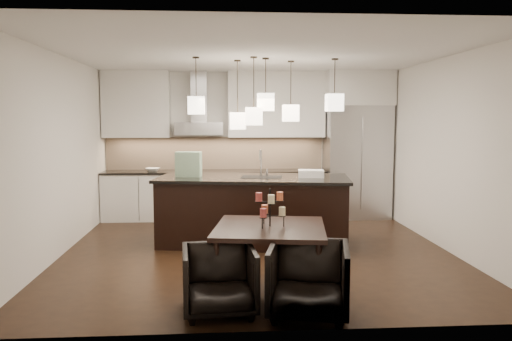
{
  "coord_description": "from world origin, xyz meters",
  "views": [
    {
      "loc": [
        -0.5,
        -7.05,
        1.91
      ],
      "look_at": [
        0.0,
        0.2,
        1.15
      ],
      "focal_mm": 35.0,
      "sensor_mm": 36.0,
      "label": 1
    }
  ],
  "objects": [
    {
      "name": "armchair_left",
      "position": [
        -0.53,
        -2.28,
        0.33
      ],
      "size": [
        0.77,
        0.79,
        0.66
      ],
      "primitive_type": "imported",
      "rotation": [
        0.0,
        0.0,
        0.08
      ],
      "color": "black",
      "rests_on": "floor"
    },
    {
      "name": "floor",
      "position": [
        0.0,
        0.0,
        -0.01
      ],
      "size": [
        5.5,
        5.5,
        0.02
      ],
      "primitive_type": "cube",
      "color": "black",
      "rests_on": "ground"
    },
    {
      "name": "pendant_c",
      "position": [
        0.16,
        0.41,
        2.15
      ],
      "size": [
        0.24,
        0.24,
        0.26
      ],
      "primitive_type": "cube",
      "color": "#F0E1C8",
      "rests_on": "ceiling"
    },
    {
      "name": "hood_chimney",
      "position": [
        -0.93,
        2.59,
        2.32
      ],
      "size": [
        0.3,
        0.28,
        0.96
      ],
      "primitive_type": "cube",
      "color": "#B7B7BA",
      "rests_on": "hood_canopy"
    },
    {
      "name": "pendant_d",
      "position": [
        0.58,
        0.76,
        1.99
      ],
      "size": [
        0.24,
        0.24,
        0.26
      ],
      "primitive_type": "cube",
      "color": "#F0E1C8",
      "rests_on": "ceiling"
    },
    {
      "name": "food_container",
      "position": [
        0.84,
        0.35,
        1.08
      ],
      "size": [
        0.42,
        0.32,
        0.11
      ],
      "primitive_type": "cube",
      "rotation": [
        0.0,
        0.0,
        -0.15
      ],
      "color": "silver",
      "rests_on": "island_top"
    },
    {
      "name": "pendant_b",
      "position": [
        -0.25,
        0.71,
        1.87
      ],
      "size": [
        0.24,
        0.24,
        0.26
      ],
      "primitive_type": "cube",
      "color": "#F0E1C8",
      "rests_on": "ceiling"
    },
    {
      "name": "island_top",
      "position": [
        -0.03,
        0.46,
        1.0
      ],
      "size": [
        3.03,
        1.63,
        0.04
      ],
      "primitive_type": "cube",
      "rotation": [
        0.0,
        0.0,
        -0.15
      ],
      "color": "black",
      "rests_on": "island_body"
    },
    {
      "name": "pendant_f",
      "position": [
        -0.03,
        0.28,
        1.94
      ],
      "size": [
        0.24,
        0.24,
        0.26
      ],
      "primitive_type": "cube",
      "color": "#F0E1C8",
      "rests_on": "ceiling"
    },
    {
      "name": "candle_c",
      "position": [
        -0.05,
        -1.74,
        0.89
      ],
      "size": [
        0.08,
        0.08,
        0.1
      ],
      "primitive_type": "cylinder",
      "rotation": [
        0.0,
        0.0,
        -0.15
      ],
      "color": "#AB3D3A",
      "rests_on": "candelabra"
    },
    {
      "name": "wall_left",
      "position": [
        -2.76,
        0.0,
        1.4
      ],
      "size": [
        0.02,
        5.5,
        2.8
      ],
      "primitive_type": "cube",
      "color": "silver",
      "rests_on": "ground"
    },
    {
      "name": "candle_a",
      "position": [
        0.16,
        -1.66,
        0.89
      ],
      "size": [
        0.08,
        0.08,
        0.1
      ],
      "primitive_type": "cylinder",
      "rotation": [
        0.0,
        0.0,
        -0.15
      ],
      "color": "beige",
      "rests_on": "candelabra"
    },
    {
      "name": "pendant_e",
      "position": [
        1.2,
        0.42,
        2.15
      ],
      "size": [
        0.24,
        0.24,
        0.26
      ],
      "primitive_type": "cube",
      "color": "#F0E1C8",
      "rests_on": "ceiling"
    },
    {
      "name": "candle_d",
      "position": [
        0.15,
        -1.57,
        1.04
      ],
      "size": [
        0.08,
        0.08,
        0.1
      ],
      "primitive_type": "cylinder",
      "rotation": [
        0.0,
        0.0,
        -0.15
      ],
      "color": "#D8633B",
      "rests_on": "candelabra"
    },
    {
      "name": "upper_cab_right",
      "position": [
        0.55,
        2.57,
        2.17
      ],
      "size": [
        1.85,
        0.35,
        1.25
      ],
      "primitive_type": "cube",
      "color": "silver",
      "rests_on": "wall_back"
    },
    {
      "name": "backsplash",
      "position": [
        -0.62,
        2.73,
        1.24
      ],
      "size": [
        4.21,
        0.02,
        0.63
      ],
      "primitive_type": "cube",
      "color": "#CCAF91",
      "rests_on": "countertop"
    },
    {
      "name": "armchair_right",
      "position": [
        0.33,
        -2.41,
        0.36
      ],
      "size": [
        0.91,
        0.93,
        0.71
      ],
      "primitive_type": "imported",
      "rotation": [
        0.0,
        0.0,
        -0.22
      ],
      "color": "black",
      "rests_on": "floor"
    },
    {
      "name": "lower_cabinets",
      "position": [
        -0.62,
        2.43,
        0.44
      ],
      "size": [
        4.21,
        0.62,
        0.88
      ],
      "primitive_type": "cube",
      "color": "silver",
      "rests_on": "floor"
    },
    {
      "name": "candelabra",
      "position": [
        0.03,
        -1.64,
        0.93
      ],
      "size": [
        0.39,
        0.39,
        0.42
      ],
      "primitive_type": null,
      "rotation": [
        0.0,
        0.0,
        -0.15
      ],
      "color": "black",
      "rests_on": "dining_table"
    },
    {
      "name": "wall_back",
      "position": [
        0.0,
        2.76,
        1.4
      ],
      "size": [
        5.5,
        0.02,
        2.8
      ],
      "primitive_type": "cube",
      "color": "silver",
      "rests_on": "ground"
    },
    {
      "name": "faucet",
      "position": [
        0.1,
        0.55,
        1.24
      ],
      "size": [
        0.15,
        0.28,
        0.42
      ],
      "primitive_type": null,
      "rotation": [
        0.0,
        0.0,
        -0.15
      ],
      "color": "silver",
      "rests_on": "island_top"
    },
    {
      "name": "wall_right",
      "position": [
        2.76,
        0.0,
        1.4
      ],
      "size": [
        0.02,
        5.5,
        2.8
      ],
      "primitive_type": "cube",
      "color": "silver",
      "rests_on": "ground"
    },
    {
      "name": "dining_table",
      "position": [
        0.03,
        -1.64,
        0.36
      ],
      "size": [
        1.36,
        1.36,
        0.72
      ],
      "primitive_type": null,
      "rotation": [
        0.0,
        0.0,
        -0.15
      ],
      "color": "black",
      "rests_on": "floor"
    },
    {
      "name": "fruit_bowl",
      "position": [
        -1.8,
        2.38,
        0.95
      ],
      "size": [
        0.31,
        0.31,
        0.06
      ],
      "primitive_type": "imported",
      "rotation": [
        0.0,
        0.0,
        -0.2
      ],
      "color": "silver",
      "rests_on": "countertop"
    },
    {
      "name": "wall_front",
      "position": [
        0.0,
        -2.76,
        1.4
      ],
      "size": [
        5.5,
        0.02,
        2.8
      ],
      "primitive_type": "cube",
      "color": "silver",
      "rests_on": "ground"
    },
    {
      "name": "refrigerator",
      "position": [
        2.1,
        2.38,
        1.07
      ],
      "size": [
        1.2,
        0.72,
        2.15
      ],
      "primitive_type": "cube",
      "color": "#B7B7BA",
      "rests_on": "floor"
    },
    {
      "name": "pendant_a",
      "position": [
        -0.87,
        0.37,
        2.1
      ],
      "size": [
        0.24,
        0.24,
        0.26
      ],
      "primitive_type": "cube",
      "color": "#F0E1C8",
      "rests_on": "ceiling"
    },
    {
      "name": "candle_b",
      "position": [
        -0.02,
        -1.52,
        0.89
      ],
      "size": [
        0.08,
        0.08,
        0.1
      ],
      "primitive_type": "cylinder",
      "rotation": [
        0.0,
        0.0,
        -0.15
      ],
      "color": "#D8633B",
      "rests_on": "candelabra"
    },
    {
      "name": "ceiling",
      "position": [
        0.0,
        0.0,
        2.81
      ],
      "size": [
        5.5,
        5.5,
        0.02
      ],
      "primitive_type": "cube",
      "color": "white",
      "rests_on": "wall_back"
    },
    {
      "name": "candle_e",
      "position": [
        -0.09,
        -1.6,
        1.04
      ],
      "size": [
        0.08,
        0.08,
        0.1
      ],
      "primitive_type": "cylinder",
      "rotation": [
        0.0,
        0.0,
        -0.15
      ],
      "color": "#AB3D3A",
      "rests_on": "candelabra"
    },
    {
      "name": "hood_canopy",
      "position": [
        -0.93,
        2.48,
        1.72
      ],
      "size": [
        0.9,
        0.52,
        0.24
      ],
      "primitive_type": "cube",
      "color": "#B7B7BA",
      "rests_on": "wall_back"
    },
    {
      "name": "upper_cab_left",
      "position": [
        -2.1,
        2.57,
        2.17
      ],
      "size": [
        1.25,
        0.35,
        1.25
      ],
      "primitive_type": "cube",
      "color": "silver",
      "rests_on": "wall_back"
    },
    {
      "name": "island_body",
      "position": [
        -0.03,
        0.46,
        0.49
      ],
      "size": [
        2.92,
        1.52,
        0.98
      ],
      "primitive_type": "cube",
      "rotation": [
        0.0,
        0.0,
        -0.15
      ],
      "color": "black",
      "rests_on": "floor"
    },
    {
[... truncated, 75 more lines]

